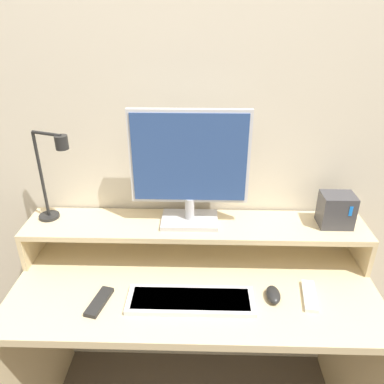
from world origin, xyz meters
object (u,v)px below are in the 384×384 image
at_px(mouse, 273,295).
at_px(remote_control, 99,302).
at_px(monitor, 190,166).
at_px(remote_secondary, 310,296).
at_px(keyboard, 191,300).
at_px(desk_lamp, 52,173).
at_px(router_dock, 336,210).

xyz_separation_m(mouse, remote_control, (-0.61, -0.04, -0.01)).
bearing_deg(remote_control, monitor, 43.61).
bearing_deg(remote_secondary, keyboard, -175.22).
xyz_separation_m(desk_lamp, keyboard, (0.53, -0.28, -0.36)).
bearing_deg(mouse, keyboard, -174.42).
distance_m(desk_lamp, mouse, 0.93).
bearing_deg(desk_lamp, keyboard, -27.62).
relative_size(monitor, remote_secondary, 2.84).
distance_m(monitor, mouse, 0.55).
xyz_separation_m(mouse, remote_secondary, (0.13, 0.01, -0.01)).
bearing_deg(desk_lamp, remote_control, -54.18).
xyz_separation_m(router_dock, remote_control, (-0.88, -0.29, -0.22)).
relative_size(keyboard, remote_control, 3.00).
bearing_deg(keyboard, remote_secondary, 4.78).
relative_size(monitor, keyboard, 1.02).
xyz_separation_m(desk_lamp, remote_secondary, (0.96, -0.24, -0.36)).
relative_size(monitor, desk_lamp, 1.24).
bearing_deg(monitor, remote_control, -136.39).
xyz_separation_m(desk_lamp, remote_control, (0.21, -0.29, -0.36)).
bearing_deg(remote_control, remote_secondary, 3.86).
distance_m(router_dock, remote_control, 0.95).
bearing_deg(remote_control, router_dock, 18.17).
height_order(remote_control, remote_secondary, same).
height_order(monitor, keyboard, monitor).
xyz_separation_m(router_dock, keyboard, (-0.56, -0.27, -0.22)).
bearing_deg(keyboard, monitor, 92.44).
bearing_deg(desk_lamp, router_dock, -0.27).
xyz_separation_m(router_dock, mouse, (-0.26, -0.24, -0.21)).
relative_size(monitor, router_dock, 3.44).
height_order(desk_lamp, mouse, desk_lamp).
distance_m(router_dock, remote_secondary, 0.35).
xyz_separation_m(router_dock, remote_secondary, (-0.13, -0.24, -0.22)).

